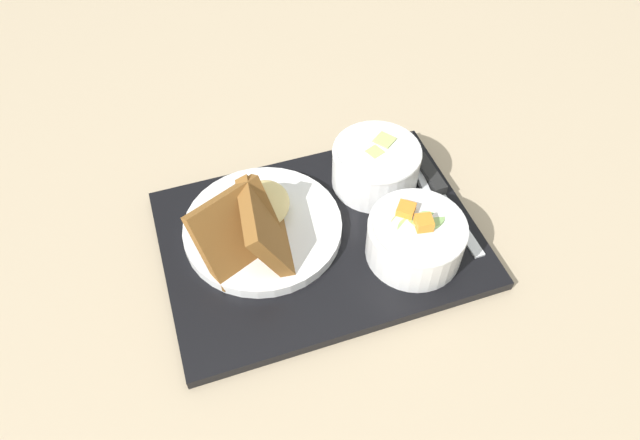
{
  "coord_description": "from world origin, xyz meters",
  "views": [
    {
      "loc": [
        0.16,
        0.39,
        0.57
      ],
      "look_at": [
        0.0,
        0.0,
        0.04
      ],
      "focal_mm": 32.0,
      "sensor_mm": 36.0,
      "label": 1
    }
  ],
  "objects_px": {
    "bowl_soup": "(376,164)",
    "knife": "(435,184)",
    "bowl_salad": "(416,237)",
    "plate_main": "(260,225)",
    "spoon": "(431,201)"
  },
  "relations": [
    {
      "from": "spoon",
      "to": "plate_main",
      "type": "bearing_deg",
      "value": -88.96
    },
    {
      "from": "bowl_soup",
      "to": "knife",
      "type": "xyz_separation_m",
      "value": [
        -0.07,
        0.04,
        -0.03
      ]
    },
    {
      "from": "bowl_soup",
      "to": "knife",
      "type": "height_order",
      "value": "bowl_soup"
    },
    {
      "from": "knife",
      "to": "spoon",
      "type": "height_order",
      "value": "knife"
    },
    {
      "from": "knife",
      "to": "bowl_salad",
      "type": "bearing_deg",
      "value": -40.12
    },
    {
      "from": "bowl_salad",
      "to": "knife",
      "type": "bearing_deg",
      "value": -132.72
    },
    {
      "from": "bowl_soup",
      "to": "spoon",
      "type": "bearing_deg",
      "value": 128.88
    },
    {
      "from": "bowl_soup",
      "to": "spoon",
      "type": "height_order",
      "value": "bowl_soup"
    },
    {
      "from": "knife",
      "to": "spoon",
      "type": "xyz_separation_m",
      "value": [
        0.02,
        0.02,
        -0.0
      ]
    },
    {
      "from": "spoon",
      "to": "bowl_soup",
      "type": "bearing_deg",
      "value": -131.35
    },
    {
      "from": "bowl_salad",
      "to": "bowl_soup",
      "type": "height_order",
      "value": "bowl_salad"
    },
    {
      "from": "knife",
      "to": "spoon",
      "type": "distance_m",
      "value": 0.03
    },
    {
      "from": "bowl_salad",
      "to": "plate_main",
      "type": "relative_size",
      "value": 0.59
    },
    {
      "from": "plate_main",
      "to": "knife",
      "type": "distance_m",
      "value": 0.24
    },
    {
      "from": "bowl_soup",
      "to": "knife",
      "type": "relative_size",
      "value": 0.67
    }
  ]
}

